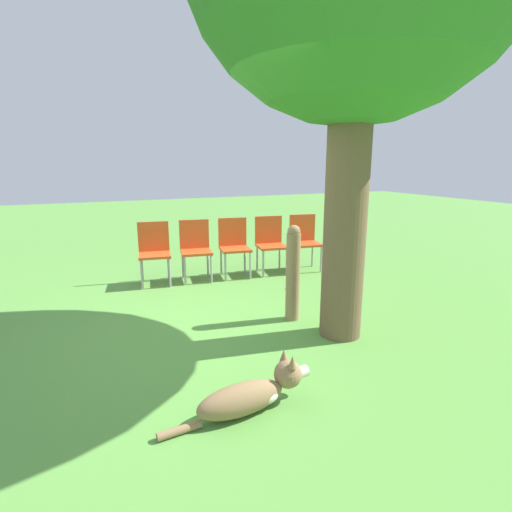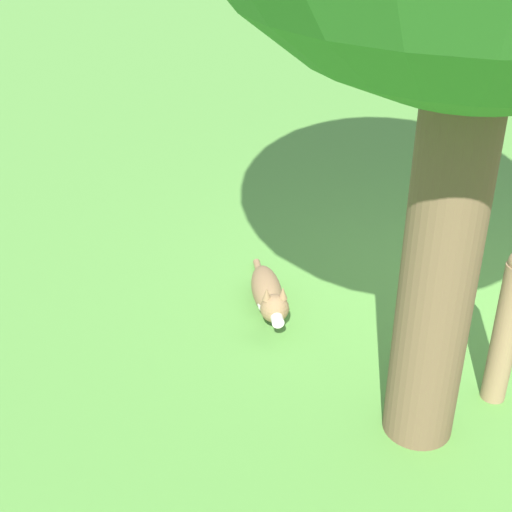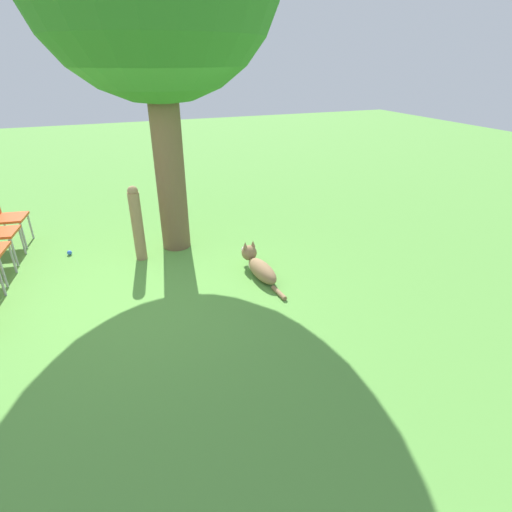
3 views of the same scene
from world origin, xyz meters
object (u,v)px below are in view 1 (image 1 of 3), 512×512
(dog, at_px, (253,393))
(red_chair_3, at_px, (270,241))
(fence_post, at_px, (293,273))
(red_chair_4, at_px, (304,238))
(red_chair_1, at_px, (195,246))
(tennis_ball, at_px, (290,286))
(red_chair_2, at_px, (234,243))
(red_chair_0, at_px, (154,249))

(dog, relative_size, red_chair_3, 1.31)
(fence_post, bearing_deg, red_chair_4, 146.09)
(fence_post, bearing_deg, red_chair_1, -163.95)
(fence_post, relative_size, red_chair_3, 1.21)
(red_chair_3, bearing_deg, dog, -18.80)
(red_chair_4, xyz_separation_m, tennis_ball, (0.85, -0.72, -0.48))
(fence_post, xyz_separation_m, red_chair_2, (-1.92, 0.03, -0.03))
(red_chair_0, bearing_deg, red_chair_3, 94.29)
(red_chair_0, xyz_separation_m, tennis_ball, (1.04, 1.67, -0.48))
(red_chair_2, height_order, tennis_ball, red_chair_2)
(red_chair_1, relative_size, red_chair_3, 1.00)
(red_chair_3, bearing_deg, red_chair_0, -85.71)
(red_chair_3, height_order, tennis_ball, red_chair_3)
(dog, distance_m, tennis_ball, 2.85)
(red_chair_4, bearing_deg, red_chair_2, -85.71)
(red_chair_1, height_order, red_chair_2, same)
(red_chair_3, bearing_deg, red_chair_1, -85.71)
(red_chair_2, bearing_deg, red_chair_4, 94.29)
(fence_post, xyz_separation_m, red_chair_4, (-1.82, 1.22, -0.03))
(fence_post, relative_size, red_chair_0, 1.21)
(red_chair_0, bearing_deg, dog, 10.27)
(red_chair_0, relative_size, red_chair_4, 1.00)
(red_chair_2, distance_m, tennis_ball, 1.16)
(tennis_ball, bearing_deg, red_chair_1, -132.71)
(red_chair_0, relative_size, red_chair_3, 1.00)
(red_chair_1, relative_size, tennis_ball, 13.09)
(dog, height_order, red_chair_0, red_chair_0)
(dog, distance_m, red_chair_2, 3.50)
(red_chair_3, relative_size, red_chair_4, 1.00)
(red_chair_0, xyz_separation_m, red_chair_2, (0.10, 1.19, 0.00))
(dog, bearing_deg, red_chair_1, 76.41)
(fence_post, height_order, red_chair_0, fence_post)
(red_chair_0, distance_m, red_chair_4, 2.39)
(fence_post, distance_m, red_chair_3, 1.97)
(red_chair_0, bearing_deg, tennis_ball, 67.02)
(dog, distance_m, fence_post, 1.80)
(fence_post, height_order, red_chair_3, fence_post)
(fence_post, height_order, tennis_ball, fence_post)
(red_chair_3, xyz_separation_m, red_chair_4, (0.05, 0.60, 0.00))
(fence_post, distance_m, red_chair_4, 2.19)
(red_chair_1, bearing_deg, dog, 0.16)
(fence_post, height_order, red_chair_4, fence_post)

